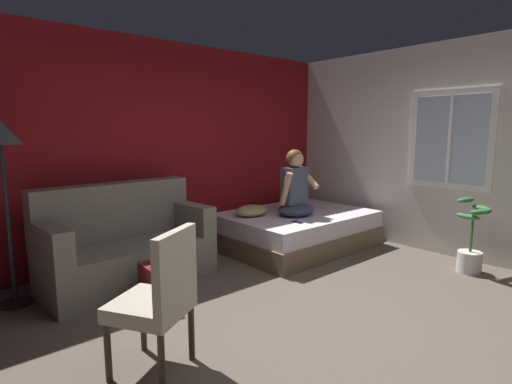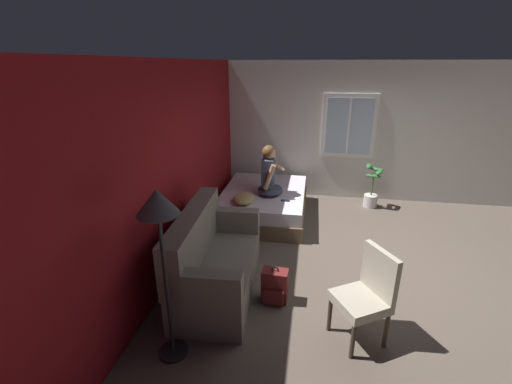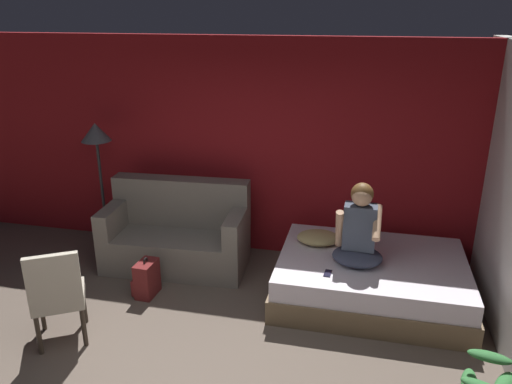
{
  "view_description": "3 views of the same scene",
  "coord_description": "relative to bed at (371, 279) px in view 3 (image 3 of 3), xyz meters",
  "views": [
    {
      "loc": [
        -2.5,
        -1.8,
        1.6
      ],
      "look_at": [
        0.53,
        1.7,
        0.88
      ],
      "focal_mm": 28.0,
      "sensor_mm": 36.0,
      "label": 1
    },
    {
      "loc": [
        -4.29,
        1.09,
        2.65
      ],
      "look_at": [
        0.2,
        1.84,
        0.92
      ],
      "focal_mm": 24.0,
      "sensor_mm": 36.0,
      "label": 2
    },
    {
      "loc": [
        1.3,
        -2.99,
        2.99
      ],
      "look_at": [
        0.16,
        1.99,
        1.1
      ],
      "focal_mm": 35.0,
      "sensor_mm": 36.0,
      "label": 3
    }
  ],
  "objects": [
    {
      "name": "wall_back_accent",
      "position": [
        -1.46,
        0.97,
        1.11
      ],
      "size": [
        10.26,
        0.16,
        2.7
      ],
      "primitive_type": "cube",
      "color": "maroon",
      "rests_on": "ground"
    },
    {
      "name": "bed",
      "position": [
        0.0,
        0.0,
        0.0
      ],
      "size": [
        2.03,
        1.5,
        0.48
      ],
      "color": "brown",
      "rests_on": "ground"
    },
    {
      "name": "couch",
      "position": [
        -2.33,
        0.28,
        0.16
      ],
      "size": [
        1.74,
        0.91,
        1.04
      ],
      "color": "slate",
      "rests_on": "ground"
    },
    {
      "name": "side_chair",
      "position": [
        -2.82,
        -1.43,
        0.3
      ],
      "size": [
        0.63,
        0.63,
        0.98
      ],
      "color": "#382D23",
      "rests_on": "ground"
    },
    {
      "name": "person_seated",
      "position": [
        -0.16,
        -0.12,
        0.6
      ],
      "size": [
        0.53,
        0.46,
        0.88
      ],
      "color": "#383D51",
      "rests_on": "bed"
    },
    {
      "name": "backpack",
      "position": [
        -2.41,
        -0.48,
        -0.04
      ],
      "size": [
        0.24,
        0.31,
        0.46
      ],
      "color": "maroon",
      "rests_on": "ground"
    },
    {
      "name": "throw_pillow",
      "position": [
        -0.61,
        0.25,
        0.31
      ],
      "size": [
        0.52,
        0.42,
        0.14
      ],
      "primitive_type": "ellipsoid",
      "rotation": [
        0.0,
        0.0,
        0.13
      ],
      "color": "tan",
      "rests_on": "bed"
    },
    {
      "name": "cell_phone",
      "position": [
        -0.44,
        -0.43,
        0.25
      ],
      "size": [
        0.08,
        0.15,
        0.01
      ],
      "primitive_type": "cube",
      "rotation": [
        0.0,
        0.0,
        3.07
      ],
      "color": "black",
      "rests_on": "bed"
    },
    {
      "name": "floor_lamp",
      "position": [
        -3.35,
        0.4,
        1.19
      ],
      "size": [
        0.36,
        0.36,
        1.7
      ],
      "color": "black",
      "rests_on": "ground"
    }
  ]
}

